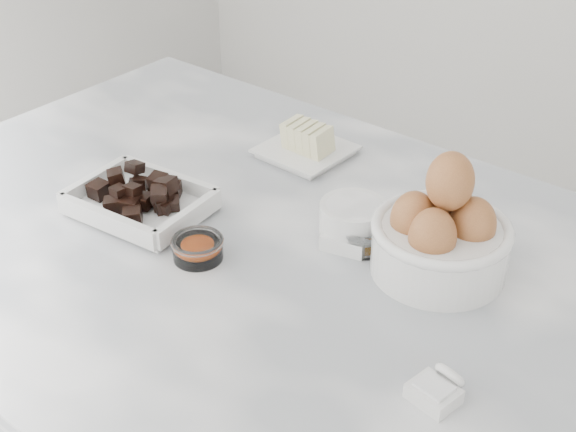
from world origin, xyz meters
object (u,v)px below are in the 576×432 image
object	(u,v)px
butter_plate	(305,144)
honey_bowl	(364,233)
chocolate_dish	(140,199)
vanilla_spoon	(349,234)
sugar_ramekin	(353,220)
egg_bowl	(441,235)
salt_spoon	(438,389)
zest_bowl	(198,247)

from	to	relation	value
butter_plate	honey_bowl	bearing A→B (deg)	-34.57
chocolate_dish	vanilla_spoon	world-z (taller)	chocolate_dish
vanilla_spoon	sugar_ramekin	bearing A→B (deg)	103.31
egg_bowl	vanilla_spoon	size ratio (longest dim) A/B	2.11
sugar_ramekin	vanilla_spoon	distance (m)	0.02
chocolate_dish	honey_bowl	world-z (taller)	chocolate_dish
chocolate_dish	honey_bowl	size ratio (longest dim) A/B	2.55
sugar_ramekin	vanilla_spoon	world-z (taller)	sugar_ramekin
chocolate_dish	butter_plate	bearing A→B (deg)	75.03
honey_bowl	salt_spoon	world-z (taller)	salt_spoon
zest_bowl	chocolate_dish	bearing A→B (deg)	168.31
chocolate_dish	honey_bowl	bearing A→B (deg)	24.19
egg_bowl	zest_bowl	world-z (taller)	egg_bowl
butter_plate	vanilla_spoon	size ratio (longest dim) A/B	1.60
sugar_ramekin	zest_bowl	xyz separation A→B (m)	(-0.13, -0.16, -0.01)
sugar_ramekin	butter_plate	bearing A→B (deg)	143.25
sugar_ramekin	salt_spoon	distance (m)	0.31
vanilla_spoon	salt_spoon	bearing A→B (deg)	-36.42
honey_bowl	salt_spoon	bearing A→B (deg)	-40.08
chocolate_dish	honey_bowl	distance (m)	0.32
butter_plate	egg_bowl	size ratio (longest dim) A/B	0.76
chocolate_dish	salt_spoon	bearing A→B (deg)	-5.91
vanilla_spoon	butter_plate	bearing A→B (deg)	141.40
butter_plate	egg_bowl	world-z (taller)	egg_bowl
chocolate_dish	egg_bowl	distance (m)	0.43
sugar_ramekin	zest_bowl	bearing A→B (deg)	-128.42
chocolate_dish	honey_bowl	xyz separation A→B (m)	(0.29, 0.13, -0.00)
honey_bowl	vanilla_spoon	size ratio (longest dim) A/B	0.95
chocolate_dish	vanilla_spoon	size ratio (longest dim) A/B	2.41
chocolate_dish	zest_bowl	size ratio (longest dim) A/B	2.91
egg_bowl	vanilla_spoon	xyz separation A→B (m)	(-0.12, -0.02, -0.04)
butter_plate	sugar_ramekin	xyz separation A→B (m)	(0.20, -0.15, 0.01)
butter_plate	egg_bowl	xyz separation A→B (m)	(0.32, -0.14, 0.04)
vanilla_spoon	chocolate_dish	bearing A→B (deg)	-156.20
sugar_ramekin	salt_spoon	size ratio (longest dim) A/B	1.38
egg_bowl	zest_bowl	distance (m)	0.31
sugar_ramekin	honey_bowl	distance (m)	0.02
butter_plate	honey_bowl	distance (m)	0.27
egg_bowl	sugar_ramekin	bearing A→B (deg)	-176.07
chocolate_dish	egg_bowl	xyz separation A→B (m)	(0.40, 0.14, 0.03)
butter_plate	sugar_ramekin	distance (m)	0.25
honey_bowl	butter_plate	bearing A→B (deg)	145.43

